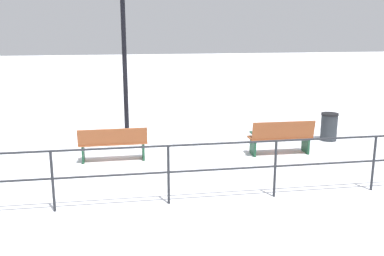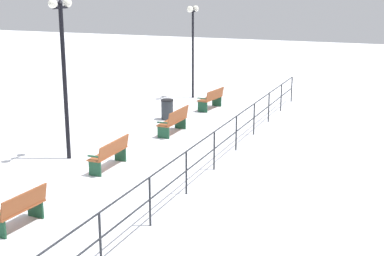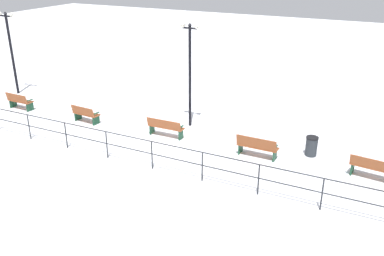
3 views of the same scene
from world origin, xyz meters
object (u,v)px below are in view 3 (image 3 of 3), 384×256
Objects in this scene: bench_nearest at (372,167)px; bench_fifth at (20,101)px; trash_bin at (311,146)px; bench_fourth at (85,114)px; bench_second at (257,146)px; bench_third at (165,127)px; lamppost_far at (10,44)px; lamppost_middle at (190,58)px.

bench_fifth reaches higher than bench_nearest.
bench_nearest is 2.60m from trash_bin.
bench_fifth reaches higher than bench_fourth.
trash_bin is at bearing -58.07° from bench_second.
bench_nearest is at bearing -90.53° from bench_third.
bench_third is 4.34m from bench_fourth.
bench_third is at bearing -98.85° from lamppost_far.
bench_fifth is at bearing 97.45° from bench_nearest.
bench_second is 8.67m from bench_fourth.
bench_third is at bearing 96.58° from bench_nearest.
bench_third is 11.36m from lamppost_far.
lamppost_middle is (1.71, -0.38, 2.81)m from bench_third.
bench_fourth is at bearing 112.14° from lamppost_middle.
bench_third is 3.31m from lamppost_middle.
bench_nearest is 17.32m from bench_fifth.
lamppost_far is at bearing 87.70° from trash_bin.
bench_nearest is 8.65m from bench_third.
bench_third reaches higher than bench_fourth.
bench_second is 2.25m from trash_bin.
bench_second is at bearing -115.15° from lamppost_middle.
bench_second is 0.99× the size of bench_third.
lamppost_far reaches higher than bench_third.
bench_fifth is at bearing -130.54° from lamppost_far.
lamppost_middle is (1.71, 8.27, 2.82)m from bench_nearest.
bench_second is 4.33m from bench_third.
lamppost_middle is at bearing -90.00° from lamppost_far.
bench_nearest is 0.35× the size of lamppost_far.
bench_nearest is 8.90m from lamppost_middle.
bench_fifth is at bearing 102.30° from lamppost_middle.
trash_bin is at bearing -81.32° from bench_third.
bench_third is 2.07× the size of trash_bin.
lamppost_far reaches higher than bench_second.
bench_fifth is at bearing 95.09° from bench_fourth.
bench_second is at bearing -85.19° from bench_fourth.
bench_second is 0.36× the size of lamppost_far.
bench_fourth reaches higher than trash_bin.
bench_nearest reaches higher than bench_fourth.
bench_fourth is 10.67m from trash_bin.
bench_fourth is at bearing -106.14° from lamppost_far.
bench_nearest is 4.33m from bench_second.
lamppost_middle is at bearing 84.91° from bench_nearest.
trash_bin is (1.01, 2.39, -0.07)m from bench_nearest.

